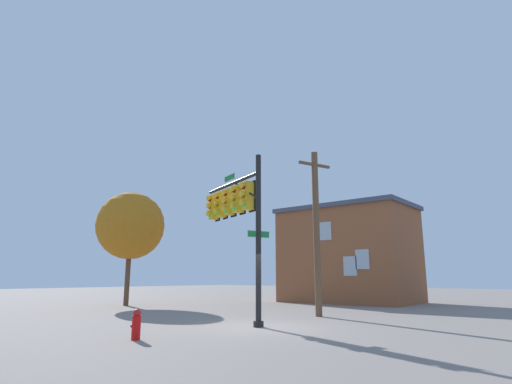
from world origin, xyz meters
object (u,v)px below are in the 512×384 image
(signal_pole_assembly, at_px, (235,208))
(brick_building, at_px, (349,254))
(utility_pole, at_px, (316,229))
(tree_near, at_px, (131,226))
(fire_hydrant, at_px, (136,324))

(signal_pole_assembly, bearing_deg, brick_building, -80.79)
(utility_pole, xyz_separation_m, tree_near, (12.90, 1.21, 1.03))
(signal_pole_assembly, xyz_separation_m, tree_near, (11.58, -2.94, 0.47))
(signal_pole_assembly, xyz_separation_m, brick_building, (2.36, -14.56, -1.14))
(brick_building, bearing_deg, signal_pole_assembly, 99.21)
(signal_pole_assembly, relative_size, fire_hydrant, 7.48)
(tree_near, bearing_deg, fire_hydrant, 147.43)
(utility_pole, bearing_deg, tree_near, 5.36)
(signal_pole_assembly, distance_m, brick_building, 14.79)
(tree_near, distance_m, brick_building, 14.92)
(brick_building, bearing_deg, fire_hydrant, 99.76)
(signal_pole_assembly, bearing_deg, tree_near, -14.25)
(tree_near, bearing_deg, utility_pole, -174.64)
(fire_hydrant, relative_size, brick_building, 0.09)
(signal_pole_assembly, relative_size, utility_pole, 0.82)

